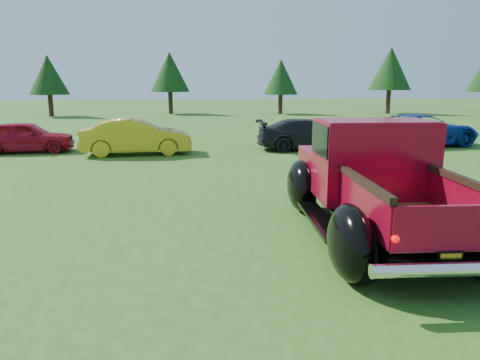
{
  "coord_description": "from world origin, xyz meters",
  "views": [
    {
      "loc": [
        -1.19,
        -8.41,
        2.73
      ],
      "look_at": [
        -0.33,
        0.2,
        0.88
      ],
      "focal_mm": 35.0,
      "sensor_mm": 36.0,
      "label": 1
    }
  ],
  "objects": [
    {
      "name": "show_car_red",
      "position": [
        -7.61,
        10.21,
        0.61
      ],
      "size": [
        3.65,
        1.68,
        1.21
      ],
      "primitive_type": "imported",
      "rotation": [
        0.0,
        0.0,
        1.64
      ],
      "color": "maroon",
      "rests_on": "ground"
    },
    {
      "name": "tree_west",
      "position": [
        -12.0,
        29.0,
        3.11
      ],
      "size": [
        2.94,
        2.94,
        4.6
      ],
      "color": "#332114",
      "rests_on": "ground"
    },
    {
      "name": "tree_mid_left",
      "position": [
        -3.0,
        31.0,
        3.38
      ],
      "size": [
        3.2,
        3.2,
        5.0
      ],
      "color": "#332114",
      "rests_on": "ground"
    },
    {
      "name": "ground",
      "position": [
        0.0,
        0.0,
        0.0
      ],
      "size": [
        120.0,
        120.0,
        0.0
      ],
      "primitive_type": "plane",
      "color": "#2D5A19",
      "rests_on": "ground"
    },
    {
      "name": "show_car_blue",
      "position": [
        8.41,
        10.47,
        0.67
      ],
      "size": [
        5.11,
        2.99,
        1.34
      ],
      "primitive_type": "imported",
      "rotation": [
        0.0,
        0.0,
        1.74
      ],
      "color": "navy",
      "rests_on": "ground"
    },
    {
      "name": "pickup_truck",
      "position": [
        2.02,
        -0.4,
        0.97
      ],
      "size": [
        2.77,
        5.6,
        2.05
      ],
      "rotation": [
        0.0,
        0.0,
        -0.04
      ],
      "color": "black",
      "rests_on": "ground"
    },
    {
      "name": "show_car_yellow",
      "position": [
        -3.31,
        9.27,
        0.67
      ],
      "size": [
        4.15,
        1.73,
        1.34
      ],
      "primitive_type": "imported",
      "rotation": [
        0.0,
        0.0,
        1.65
      ],
      "color": "gold",
      "rests_on": "ground"
    },
    {
      "name": "tree_mid_right",
      "position": [
        6.0,
        30.0,
        2.97
      ],
      "size": [
        2.82,
        2.82,
        4.4
      ],
      "color": "#332114",
      "rests_on": "ground"
    },
    {
      "name": "tree_east",
      "position": [
        15.0,
        29.5,
        3.66
      ],
      "size": [
        3.46,
        3.46,
        5.4
      ],
      "color": "#332114",
      "rests_on": "ground"
    },
    {
      "name": "show_car_grey",
      "position": [
        3.44,
        9.85,
        0.61
      ],
      "size": [
        4.22,
        1.74,
        1.22
      ],
      "primitive_type": "imported",
      "rotation": [
        0.0,
        0.0,
        1.56
      ],
      "color": "black",
      "rests_on": "ground"
    }
  ]
}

